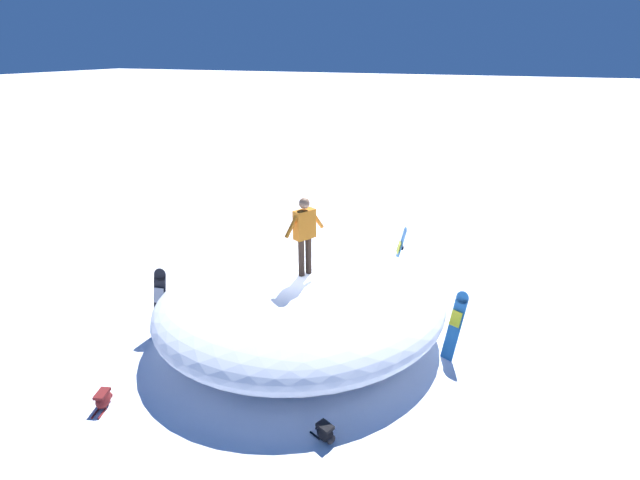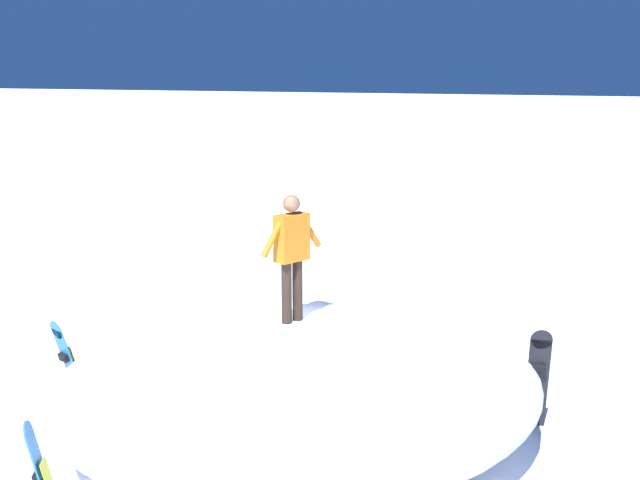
% 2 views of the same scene
% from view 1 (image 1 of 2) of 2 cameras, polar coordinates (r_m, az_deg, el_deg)
% --- Properties ---
extents(ground, '(240.00, 240.00, 0.00)m').
position_cam_1_polar(ground, '(11.57, -1.58, -10.86)').
color(ground, white).
extents(snow_mound, '(9.14, 9.15, 1.64)m').
position_cam_1_polar(snow_mound, '(11.10, -2.21, -7.47)').
color(snow_mound, white).
rests_on(snow_mound, ground).
extents(snowboarder_standing, '(0.98, 0.57, 1.77)m').
position_cam_1_polar(snowboarder_standing, '(10.13, -1.87, 1.10)').
color(snowboarder_standing, black).
rests_on(snowboarder_standing, snow_mound).
extents(snowboard_primary_upright, '(0.47, 0.36, 1.58)m').
position_cam_1_polar(snowboard_primary_upright, '(11.75, -18.79, -6.99)').
color(snowboard_primary_upright, black).
rests_on(snowboard_primary_upright, ground).
extents(snowboard_secondary_upright, '(0.53, 0.45, 1.52)m').
position_cam_1_polar(snowboard_secondary_upright, '(10.73, 16.05, -9.79)').
color(snowboard_secondary_upright, '#2672BF').
rests_on(snowboard_secondary_upright, ground).
extents(snowboard_tertiary_upright, '(0.40, 0.45, 1.62)m').
position_cam_1_polar(snowboard_tertiary_upright, '(13.79, 9.50, -1.52)').
color(snowboard_tertiary_upright, '#2672BF').
rests_on(snowboard_tertiary_upright, ground).
extents(backpack_near, '(0.38, 0.53, 0.34)m').
position_cam_1_polar(backpack_near, '(8.76, 0.65, -22.26)').
color(backpack_near, black).
rests_on(backpack_near, ground).
extents(backpack_far, '(0.59, 0.35, 0.33)m').
position_cam_1_polar(backpack_far, '(10.25, -24.72, -17.04)').
color(backpack_far, maroon).
rests_on(backpack_far, ground).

